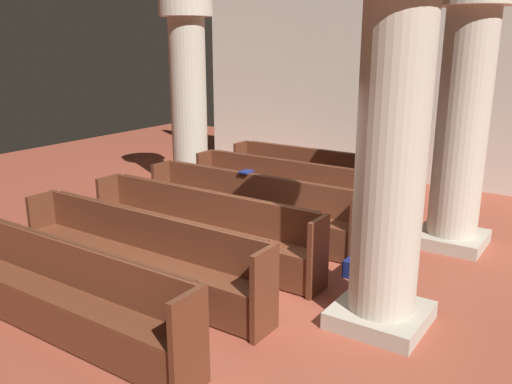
# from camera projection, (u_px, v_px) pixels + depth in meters

# --- Properties ---
(ground_plane) EXTENTS (19.20, 19.20, 0.00)m
(ground_plane) POSITION_uv_depth(u_px,v_px,m) (233.00, 283.00, 6.51)
(ground_plane) COLOR #9E4733
(back_wall) EXTENTS (10.00, 0.16, 4.50)m
(back_wall) POSITION_uv_depth(u_px,v_px,m) (412.00, 71.00, 10.76)
(back_wall) COLOR silver
(back_wall) RESTS_ON ground
(pew_row_0) EXTENTS (3.52, 0.46, 0.92)m
(pew_row_0) POSITION_uv_depth(u_px,v_px,m) (320.00, 175.00, 9.75)
(pew_row_0) COLOR brown
(pew_row_0) RESTS_ON ground
(pew_row_1) EXTENTS (3.52, 0.46, 0.92)m
(pew_row_1) POSITION_uv_depth(u_px,v_px,m) (288.00, 188.00, 8.86)
(pew_row_1) COLOR brown
(pew_row_1) RESTS_ON ground
(pew_row_2) EXTENTS (3.52, 0.47, 0.92)m
(pew_row_2) POSITION_uv_depth(u_px,v_px,m) (250.00, 205.00, 7.96)
(pew_row_2) COLOR brown
(pew_row_2) RESTS_ON ground
(pew_row_3) EXTENTS (3.52, 0.46, 0.92)m
(pew_row_3) POSITION_uv_depth(u_px,v_px,m) (202.00, 225.00, 7.07)
(pew_row_3) COLOR brown
(pew_row_3) RESTS_ON ground
(pew_row_4) EXTENTS (3.52, 0.46, 0.92)m
(pew_row_4) POSITION_uv_depth(u_px,v_px,m) (140.00, 252.00, 6.18)
(pew_row_4) COLOR brown
(pew_row_4) RESTS_ON ground
(pew_row_5) EXTENTS (3.52, 0.47, 0.92)m
(pew_row_5) POSITION_uv_depth(u_px,v_px,m) (57.00, 287.00, 5.29)
(pew_row_5) COLOR brown
(pew_row_5) RESTS_ON ground
(pillar_aisle_side) EXTENTS (1.00, 1.00, 3.56)m
(pillar_aisle_side) POSITION_uv_depth(u_px,v_px,m) (463.00, 116.00, 7.26)
(pillar_aisle_side) COLOR #B6AD9A
(pillar_aisle_side) RESTS_ON ground
(pillar_far_side) EXTENTS (1.00, 1.00, 3.56)m
(pillar_far_side) POSITION_uv_depth(u_px,v_px,m) (188.00, 94.00, 10.26)
(pillar_far_side) COLOR #B6AD9A
(pillar_far_side) RESTS_ON ground
(pillar_aisle_rear) EXTENTS (0.98, 0.98, 3.56)m
(pillar_aisle_rear) POSITION_uv_depth(u_px,v_px,m) (392.00, 148.00, 5.10)
(pillar_aisle_rear) COLOR #B6AD9A
(pillar_aisle_rear) RESTS_ON ground
(lectern) EXTENTS (0.48, 0.45, 1.08)m
(lectern) POSITION_uv_depth(u_px,v_px,m) (386.00, 172.00, 10.10)
(lectern) COLOR #411E13
(lectern) RESTS_ON ground
(hymn_book) EXTENTS (0.15, 0.21, 0.03)m
(hymn_book) POSITION_uv_depth(u_px,v_px,m) (246.00, 172.00, 8.10)
(hymn_book) COLOR navy
(hymn_book) RESTS_ON pew_row_2
(kneeler_box_navy) EXTENTS (0.38, 0.29, 0.22)m
(kneeler_box_navy) POSITION_uv_depth(u_px,v_px,m) (361.00, 269.00, 6.66)
(kneeler_box_navy) COLOR navy
(kneeler_box_navy) RESTS_ON ground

